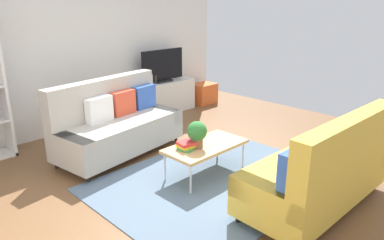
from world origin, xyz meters
name	(u,v)px	position (x,y,z in m)	size (l,w,h in m)	color
ground_plane	(192,177)	(0.00, 0.00, 0.00)	(7.68, 7.68, 0.00)	brown
wall_far	(76,46)	(0.00, 2.80, 1.45)	(6.40, 0.12, 2.90)	white
area_rug	(214,180)	(0.13, -0.27, 0.01)	(2.90, 2.20, 0.01)	slate
couch_beige	(117,124)	(-0.22, 1.35, 0.45)	(2.00, 1.09, 1.10)	#B2ADA3
couch_green	(320,171)	(0.46, -1.49, 0.45)	(1.92, 0.89, 1.10)	gold
coffee_table	(206,147)	(0.18, -0.07, 0.39)	(1.10, 0.56, 0.42)	tan
tv_console	(163,97)	(1.62, 2.46, 0.32)	(1.40, 0.44, 0.64)	silver
tv	(163,66)	(1.62, 2.44, 0.95)	(1.00, 0.20, 0.64)	black
storage_trunk	(204,93)	(2.72, 2.36, 0.22)	(0.52, 0.40, 0.44)	orange
potted_plant	(197,133)	(0.04, -0.06, 0.62)	(0.25, 0.25, 0.35)	brown
table_book_0	(188,148)	(-0.08, -0.01, 0.44)	(0.24, 0.18, 0.03)	#3F8C4C
table_book_1	(188,145)	(-0.08, -0.01, 0.47)	(0.24, 0.18, 0.03)	gold
table_book_2	(188,143)	(-0.08, -0.01, 0.50)	(0.24, 0.18, 0.04)	red
vase_0	(137,83)	(1.04, 2.51, 0.70)	(0.11, 0.11, 0.13)	#4C72B2
bottle_0	(147,81)	(1.20, 2.42, 0.73)	(0.06, 0.06, 0.17)	red
bottle_1	(152,79)	(1.31, 2.42, 0.74)	(0.04, 0.04, 0.19)	silver
bottle_2	(155,79)	(1.40, 2.42, 0.72)	(0.06, 0.06, 0.16)	#262626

